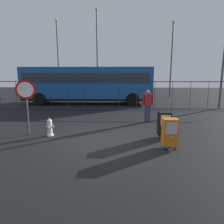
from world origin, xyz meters
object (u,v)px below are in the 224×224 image
(newspaper_box_primary, at_px, (170,132))
(pedestrian, at_px, (148,104))
(street_light_near_left, at_px, (58,53))
(fire_hydrant, at_px, (50,127))
(newspaper_box_secondary, at_px, (164,123))
(street_light_near_right, at_px, (172,54))
(street_light_far_right, at_px, (97,48))
(bus_near, at_px, (88,83))
(street_light_far_left, at_px, (224,52))
(stop_sign, at_px, (26,96))

(newspaper_box_primary, distance_m, pedestrian, 3.74)
(street_light_near_left, bearing_deg, fire_hydrant, -74.87)
(newspaper_box_secondary, height_order, street_light_near_left, street_light_near_left)
(street_light_near_right, distance_m, street_light_far_right, 7.60)
(newspaper_box_secondary, height_order, pedestrian, pedestrian)
(bus_near, height_order, street_light_near_right, street_light_near_right)
(newspaper_box_primary, bearing_deg, fire_hydrant, 164.85)
(newspaper_box_secondary, height_order, bus_near, bus_near)
(fire_hydrant, distance_m, newspaper_box_primary, 4.64)
(street_light_far_left, bearing_deg, newspaper_box_primary, -124.52)
(pedestrian, bearing_deg, fire_hydrant, -149.51)
(pedestrian, xyz_separation_m, street_light_near_right, (3.84, 11.06, 3.47))
(street_light_near_left, bearing_deg, newspaper_box_primary, -62.00)
(newspaper_box_secondary, distance_m, pedestrian, 2.61)
(newspaper_box_primary, distance_m, street_light_near_left, 18.43)
(newspaper_box_primary, height_order, street_light_far_right, street_light_far_right)
(street_light_near_right, relative_size, street_light_far_right, 0.89)
(newspaper_box_primary, xyz_separation_m, street_light_far_right, (-3.91, 13.87, 4.36))
(stop_sign, distance_m, bus_near, 8.95)
(street_light_near_left, relative_size, street_light_far_right, 0.95)
(fire_hydrant, height_order, street_light_far_left, street_light_far_left)
(newspaper_box_secondary, xyz_separation_m, street_light_near_right, (3.55, 13.62, 3.85))
(stop_sign, xyz_separation_m, street_light_far_left, (10.87, 6.64, 2.35))
(newspaper_box_secondary, bearing_deg, newspaper_box_primary, -93.30)
(newspaper_box_primary, xyz_separation_m, bus_near, (-4.34, 10.22, 1.14))
(pedestrian, distance_m, street_light_far_left, 7.73)
(bus_near, bearing_deg, street_light_far_left, -13.36)
(newspaper_box_primary, xyz_separation_m, street_light_near_right, (3.62, 14.77, 3.85))
(street_light_near_left, bearing_deg, newspaper_box_secondary, -59.99)
(stop_sign, distance_m, pedestrian, 5.73)
(stop_sign, relative_size, street_light_near_right, 0.29)
(bus_near, bearing_deg, pedestrian, -58.17)
(newspaper_box_primary, bearing_deg, stop_sign, 166.11)
(street_light_far_left, bearing_deg, bus_near, 167.10)
(pedestrian, relative_size, street_light_far_left, 0.25)
(street_light_near_left, bearing_deg, stop_sign, -78.18)
(stop_sign, bearing_deg, street_light_far_left, 31.40)
(stop_sign, distance_m, street_light_near_left, 15.16)
(newspaper_box_secondary, bearing_deg, street_light_far_left, 51.57)
(stop_sign, bearing_deg, street_light_near_left, 101.82)
(pedestrian, xyz_separation_m, street_light_far_left, (5.70, 4.26, 3.00))
(fire_hydrant, xyz_separation_m, bus_near, (0.13, 9.01, 1.36))
(fire_hydrant, height_order, pedestrian, pedestrian)
(street_light_near_right, xyz_separation_m, street_light_far_left, (1.86, -6.80, -0.47))
(street_light_near_right, bearing_deg, fire_hydrant, -120.82)
(newspaper_box_primary, relative_size, bus_near, 0.10)
(newspaper_box_primary, relative_size, street_light_near_right, 0.13)
(fire_hydrant, distance_m, street_light_far_right, 13.48)
(newspaper_box_secondary, xyz_separation_m, bus_near, (-4.40, 9.07, 1.14))
(fire_hydrant, bearing_deg, street_light_near_left, 105.13)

